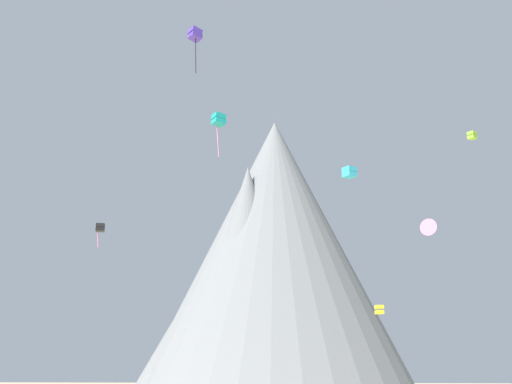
{
  "coord_description": "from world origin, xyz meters",
  "views": [
    {
      "loc": [
        7.75,
        -27.36,
        4.9
      ],
      "look_at": [
        1.97,
        41.46,
        24.33
      ],
      "focal_mm": 44.05,
      "sensor_mm": 36.0,
      "label": 1
    }
  ],
  "objects_px": {
    "kite_black_mid": "(100,228)",
    "kite_indigo_high": "(195,35)",
    "kite_teal_high": "(219,120)",
    "kite_pink_mid": "(429,227)",
    "kite_lime_high": "(472,135)",
    "kite_cyan_high": "(349,172)",
    "kite_yellow_low": "(379,310)",
    "rock_massif": "(263,265)"
  },
  "relations": [
    {
      "from": "rock_massif",
      "to": "kite_cyan_high",
      "type": "xyz_separation_m",
      "value": [
        14.5,
        -48.48,
        3.91
      ]
    },
    {
      "from": "kite_indigo_high",
      "to": "kite_yellow_low",
      "type": "bearing_deg",
      "value": 66.1
    },
    {
      "from": "kite_pink_mid",
      "to": "kite_yellow_low",
      "type": "bearing_deg",
      "value": 91.27
    },
    {
      "from": "rock_massif",
      "to": "kite_black_mid",
      "type": "height_order",
      "value": "rock_massif"
    },
    {
      "from": "kite_lime_high",
      "to": "kite_teal_high",
      "type": "bearing_deg",
      "value": -114.56
    },
    {
      "from": "kite_indigo_high",
      "to": "kite_yellow_low",
      "type": "distance_m",
      "value": 32.04
    },
    {
      "from": "kite_black_mid",
      "to": "kite_pink_mid",
      "type": "distance_m",
      "value": 38.64
    },
    {
      "from": "kite_lime_high",
      "to": "kite_cyan_high",
      "type": "bearing_deg",
      "value": -158.18
    },
    {
      "from": "kite_pink_mid",
      "to": "kite_teal_high",
      "type": "distance_m",
      "value": 29.47
    },
    {
      "from": "kite_black_mid",
      "to": "kite_indigo_high",
      "type": "distance_m",
      "value": 21.67
    },
    {
      "from": "kite_indigo_high",
      "to": "kite_yellow_low",
      "type": "height_order",
      "value": "kite_indigo_high"
    },
    {
      "from": "kite_indigo_high",
      "to": "kite_pink_mid",
      "type": "distance_m",
      "value": 36.13
    },
    {
      "from": "kite_lime_high",
      "to": "rock_massif",
      "type": "bearing_deg",
      "value": 162.94
    },
    {
      "from": "kite_black_mid",
      "to": "kite_indigo_high",
      "type": "height_order",
      "value": "kite_indigo_high"
    },
    {
      "from": "rock_massif",
      "to": "kite_lime_high",
      "type": "height_order",
      "value": "rock_massif"
    },
    {
      "from": "rock_massif",
      "to": "kite_pink_mid",
      "type": "height_order",
      "value": "rock_massif"
    },
    {
      "from": "kite_cyan_high",
      "to": "kite_lime_high",
      "type": "relative_size",
      "value": 1.62
    },
    {
      "from": "kite_indigo_high",
      "to": "kite_pink_mid",
      "type": "height_order",
      "value": "kite_indigo_high"
    },
    {
      "from": "kite_cyan_high",
      "to": "kite_teal_high",
      "type": "bearing_deg",
      "value": 8.65
    },
    {
      "from": "kite_teal_high",
      "to": "kite_lime_high",
      "type": "xyz_separation_m",
      "value": [
        28.19,
        10.24,
        1.28
      ]
    },
    {
      "from": "rock_massif",
      "to": "kite_black_mid",
      "type": "bearing_deg",
      "value": -100.65
    },
    {
      "from": "rock_massif",
      "to": "kite_indigo_high",
      "type": "relative_size",
      "value": 14.72
    },
    {
      "from": "kite_lime_high",
      "to": "kite_pink_mid",
      "type": "bearing_deg",
      "value": 176.08
    },
    {
      "from": "kite_indigo_high",
      "to": "kite_yellow_low",
      "type": "relative_size",
      "value": 5.74
    },
    {
      "from": "kite_black_mid",
      "to": "kite_teal_high",
      "type": "distance_m",
      "value": 16.39
    },
    {
      "from": "kite_yellow_low",
      "to": "kite_pink_mid",
      "type": "distance_m",
      "value": 20.75
    },
    {
      "from": "kite_black_mid",
      "to": "kite_yellow_low",
      "type": "bearing_deg",
      "value": 163.91
    },
    {
      "from": "kite_black_mid",
      "to": "kite_pink_mid",
      "type": "height_order",
      "value": "kite_pink_mid"
    },
    {
      "from": "rock_massif",
      "to": "kite_indigo_high",
      "type": "xyz_separation_m",
      "value": [
        -1.6,
        -69.82,
        11.89
      ]
    },
    {
      "from": "kite_teal_high",
      "to": "kite_indigo_high",
      "type": "bearing_deg",
      "value": -53.86
    },
    {
      "from": "kite_cyan_high",
      "to": "kite_lime_high",
      "type": "distance_m",
      "value": 15.28
    },
    {
      "from": "kite_black_mid",
      "to": "kite_teal_high",
      "type": "relative_size",
      "value": 0.51
    },
    {
      "from": "kite_teal_high",
      "to": "kite_yellow_low",
      "type": "bearing_deg",
      "value": 56.09
    },
    {
      "from": "rock_massif",
      "to": "kite_yellow_low",
      "type": "height_order",
      "value": "rock_massif"
    },
    {
      "from": "kite_pink_mid",
      "to": "kite_lime_high",
      "type": "height_order",
      "value": "kite_lime_high"
    },
    {
      "from": "rock_massif",
      "to": "kite_yellow_low",
      "type": "xyz_separation_m",
      "value": [
        15.57,
        -64.59,
        -14.64
      ]
    },
    {
      "from": "kite_cyan_high",
      "to": "kite_teal_high",
      "type": "xyz_separation_m",
      "value": [
        -14.34,
        -16.31,
        0.92
      ]
    },
    {
      "from": "kite_black_mid",
      "to": "kite_yellow_low",
      "type": "relative_size",
      "value": 2.92
    },
    {
      "from": "kite_pink_mid",
      "to": "kite_teal_high",
      "type": "height_order",
      "value": "kite_teal_high"
    },
    {
      "from": "kite_yellow_low",
      "to": "kite_cyan_high",
      "type": "relative_size",
      "value": 0.43
    },
    {
      "from": "kite_pink_mid",
      "to": "kite_teal_high",
      "type": "relative_size",
      "value": 0.44
    },
    {
      "from": "rock_massif",
      "to": "kite_cyan_high",
      "type": "relative_size",
      "value": 36.71
    }
  ]
}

